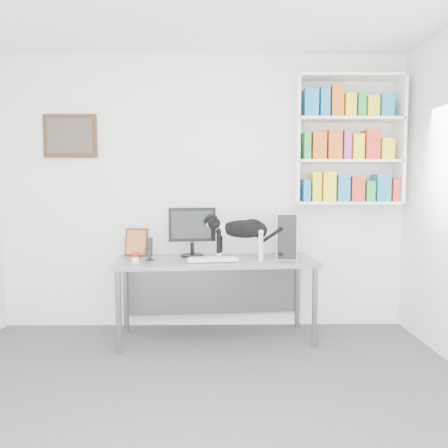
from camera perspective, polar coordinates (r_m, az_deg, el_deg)
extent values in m
cube|color=#4E4E53|center=(3.08, -3.54, -22.60)|extent=(4.00, 4.00, 0.01)
cube|color=white|center=(4.74, -2.50, 3.84)|extent=(4.00, 0.01, 2.70)
cube|color=white|center=(0.75, -11.12, -0.24)|extent=(4.00, 0.01, 2.70)
cube|color=white|center=(4.78, 14.71, 9.71)|extent=(1.03, 0.28, 1.24)
cube|color=#4B2D18|center=(4.94, -18.02, 10.04)|extent=(0.52, 0.04, 0.42)
cube|color=slate|center=(4.41, -0.99, -9.05)|extent=(1.84, 0.85, 0.75)
cube|color=black|center=(4.48, -3.86, -0.93)|extent=(0.47, 0.27, 0.47)
cube|color=silver|center=(4.21, -1.41, -4.28)|extent=(0.46, 0.23, 0.03)
cube|color=#B8B8BD|center=(4.51, 7.41, -1.29)|extent=(0.22, 0.43, 0.42)
cylinder|color=black|center=(4.30, -8.93, -2.94)|extent=(0.10, 0.10, 0.22)
cube|color=#4B2D18|center=(4.59, -10.49, -2.11)|extent=(0.23, 0.13, 0.27)
cylinder|color=#A11F0D|center=(4.20, -10.63, -3.97)|extent=(0.08, 0.08, 0.09)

